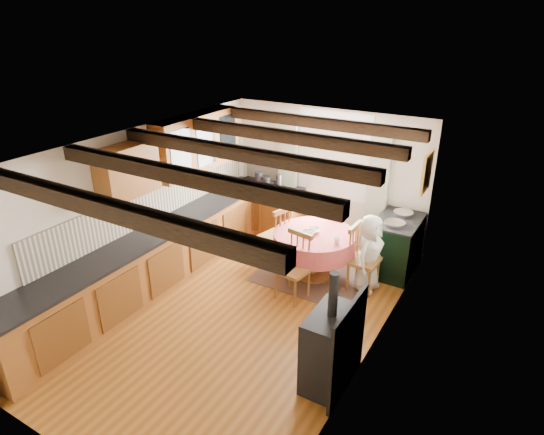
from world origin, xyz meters
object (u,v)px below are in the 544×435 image
Objects in this scene: chair_right at (364,259)px; child_far at (336,229)px; chair_left at (274,235)px; child_right at (369,253)px; chair_near at (292,267)px; cup at (337,240)px; aga_range at (396,245)px; dining_table at (314,255)px; cast_iron_stove at (331,330)px.

child_far is (-0.74, 0.69, 0.02)m from chair_right.
chair_left is 0.87× the size of child_right.
chair_near is 0.95× the size of child_far.
chair_near is at bearing -126.92° from cup.
chair_near is 10.78× the size of cup.
aga_range is 0.93× the size of child_far.
chair_right is at bearing 26.35° from cup.
chair_right is (1.55, -0.01, -0.01)m from chair_left.
chair_near reaches higher than dining_table.
chair_right reaches higher than chair_near.
dining_table is 13.38× the size of cup.
cast_iron_stove is 15.13× the size of cup.
cast_iron_stove is (1.16, -1.29, 0.21)m from chair_near.
chair_near is at bearing -90.56° from dining_table.
child_right is at bearing 104.52° from chair_left.
cup is (0.43, 0.57, 0.30)m from chair_near.
chair_right is at bearing 99.86° from cast_iron_stove.
dining_table is at bearing 102.89° from child_right.
cup is (-0.43, -0.23, 0.21)m from child_right.
chair_near is 0.85× the size of child_right.
cup is (0.37, -0.88, 0.27)m from child_far.
child_far is (0.05, 0.74, 0.15)m from dining_table.
dining_table is at bearing 98.85° from chair_left.
aga_range is at bearing 126.86° from chair_left.
child_right reaches higher than chair_left.
child_right is (0.80, -0.65, 0.07)m from child_far.
child_right reaches higher than chair_right.
child_far reaches higher than chair_left.
chair_right reaches higher than aga_range.
cast_iron_stove is (1.15, -2.00, 0.33)m from dining_table.
child_far is at bearing 143.64° from chair_left.
child_far is 0.99m from cup.
cup is (-0.73, 1.86, 0.09)m from cast_iron_stove.
chair_left is 1.01× the size of chair_right.
child_right is (0.86, 0.80, 0.09)m from chair_near.
chair_right is 2.09m from cast_iron_stove.
chair_near is 0.98× the size of chair_left.
aga_range is 0.79m from child_right.
chair_near is at bearing 90.83° from child_far.
chair_left is 0.73× the size of cast_iron_stove.
chair_left is at bearing 97.89° from child_right.
cast_iron_stove reaches higher than dining_table.
chair_left reaches higher than aga_range.
child_far is at bearing 112.63° from cup.
dining_table is 1.24× the size of chair_near.
cup is (0.42, -0.13, 0.43)m from dining_table.
child_far is at bearing 96.51° from chair_near.
cast_iron_stove is at bearing 115.12° from child_far.
aga_range is at bearing -171.07° from child_far.
child_right reaches higher than aga_range.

